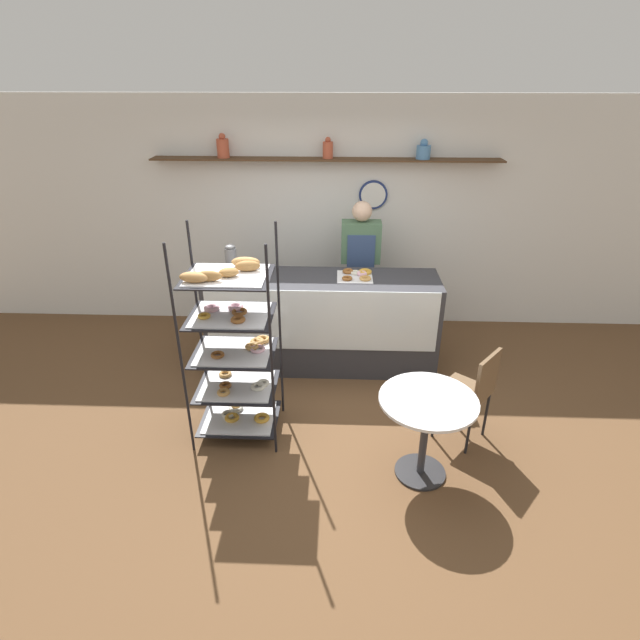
% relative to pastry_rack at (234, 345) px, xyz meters
% --- Properties ---
extents(ground_plane, '(14.00, 14.00, 0.00)m').
position_rel_pastry_rack_xyz_m(ground_plane, '(0.69, 0.17, -0.88)').
color(ground_plane, brown).
extents(back_wall, '(10.00, 0.30, 2.70)m').
position_rel_pastry_rack_xyz_m(back_wall, '(0.70, 2.29, 0.48)').
color(back_wall, white).
rests_on(back_wall, ground_plane).
extents(display_counter, '(2.41, 0.67, 1.01)m').
position_rel_pastry_rack_xyz_m(display_counter, '(0.69, 1.17, -0.37)').
color(display_counter, '#333338').
rests_on(display_counter, ground_plane).
extents(pastry_rack, '(0.73, 0.60, 1.85)m').
position_rel_pastry_rack_xyz_m(pastry_rack, '(0.00, 0.00, 0.00)').
color(pastry_rack, black).
rests_on(pastry_rack, ground_plane).
extents(person_worker, '(0.44, 0.23, 1.66)m').
position_rel_pastry_rack_xyz_m(person_worker, '(1.10, 1.78, 0.03)').
color(person_worker, '#282833').
rests_on(person_worker, ground_plane).
extents(cafe_table, '(0.74, 0.74, 0.73)m').
position_rel_pastry_rack_xyz_m(cafe_table, '(1.55, -0.49, -0.33)').
color(cafe_table, '#262628').
rests_on(cafe_table, ground_plane).
extents(cafe_chair, '(0.54, 0.54, 0.90)m').
position_rel_pastry_rack_xyz_m(cafe_chair, '(2.01, -0.07, -0.32)').
color(cafe_chair, black).
rests_on(cafe_chair, ground_plane).
extents(coffee_carafe, '(0.12, 0.12, 0.32)m').
position_rel_pastry_rack_xyz_m(coffee_carafe, '(-0.26, 1.27, 0.29)').
color(coffee_carafe, gray).
rests_on(coffee_carafe, display_counter).
extents(donut_tray_counter, '(0.36, 0.34, 0.05)m').
position_rel_pastry_rack_xyz_m(donut_tray_counter, '(1.05, 1.22, 0.15)').
color(donut_tray_counter, silver).
rests_on(donut_tray_counter, display_counter).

